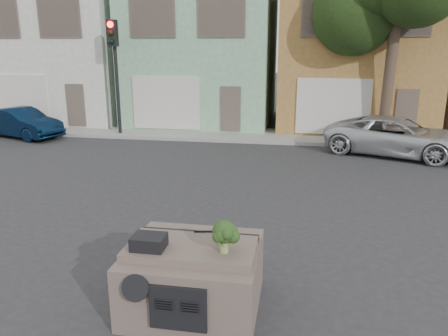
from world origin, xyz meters
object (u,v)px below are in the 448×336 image
(silver_pickup, at_px, (395,155))
(broccoli, at_px, (224,236))
(traffic_signal, at_px, (116,80))
(navy_sedan, at_px, (23,137))

(silver_pickup, bearing_deg, broccoli, 178.55)
(traffic_signal, distance_m, broccoli, 14.64)
(navy_sedan, relative_size, silver_pickup, 0.78)
(navy_sedan, distance_m, silver_pickup, 15.87)
(traffic_signal, bearing_deg, navy_sedan, -167.90)
(navy_sedan, bearing_deg, traffic_signal, -59.27)
(navy_sedan, height_order, broccoli, broccoli)
(navy_sedan, xyz_separation_m, broccoli, (11.24, -11.88, 1.37))
(silver_pickup, height_order, traffic_signal, traffic_signal)
(silver_pickup, distance_m, traffic_signal, 12.02)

